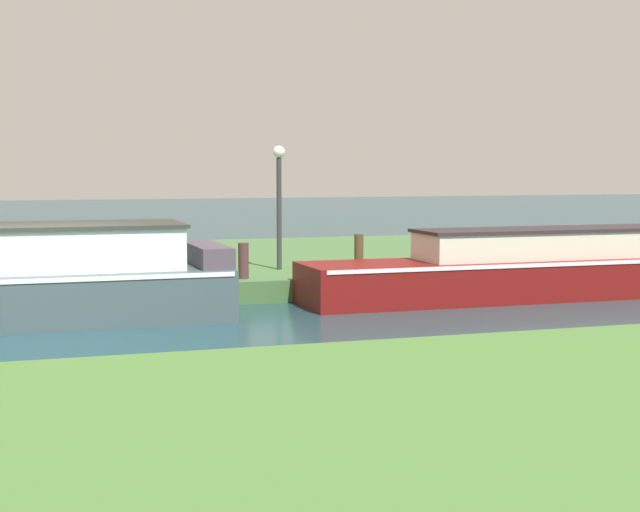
{
  "coord_description": "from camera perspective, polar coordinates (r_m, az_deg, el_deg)",
  "views": [
    {
      "loc": [
        -0.42,
        -14.32,
        2.41
      ],
      "look_at": [
        4.67,
        1.2,
        0.9
      ],
      "focal_mm": 53.72,
      "sensor_mm": 36.0,
      "label": 1
    }
  ],
  "objects": [
    {
      "name": "lamp_post",
      "position": [
        18.88,
        -2.46,
        3.95
      ],
      "size": [
        0.24,
        0.24,
        2.44
      ],
      "color": "#333338",
      "rests_on": "riverbank_far"
    },
    {
      "name": "maroon_narrowboat",
      "position": [
        18.68,
        15.14,
        -0.57
      ],
      "size": [
        10.38,
        1.66,
        1.3
      ],
      "color": "maroon",
      "rests_on": "ground_plane"
    },
    {
      "name": "ground_plane",
      "position": [
        14.53,
        -16.28,
        -4.48
      ],
      "size": [
        120.0,
        120.0,
        0.0
      ],
      "primitive_type": "plane",
      "color": "#1D4048"
    },
    {
      "name": "slate_barge",
      "position": [
        15.63,
        -16.73,
        -1.44
      ],
      "size": [
        6.46,
        2.36,
        1.53
      ],
      "color": "#3D5054",
      "rests_on": "ground_plane"
    },
    {
      "name": "riverbank_far",
      "position": [
        21.44,
        -16.92,
        -0.86
      ],
      "size": [
        72.0,
        10.0,
        0.4
      ],
      "primitive_type": "cube",
      "color": "#436B39",
      "rests_on": "ground_plane"
    },
    {
      "name": "mooring_post_far",
      "position": [
        18.05,
        2.33,
        0.1
      ],
      "size": [
        0.17,
        0.17,
        0.76
      ],
      "primitive_type": "cylinder",
      "color": "#4C3C23",
      "rests_on": "riverbank_far"
    },
    {
      "name": "mooring_post_near",
      "position": [
        17.41,
        -4.59,
        -0.29
      ],
      "size": [
        0.19,
        0.19,
        0.65
      ],
      "primitive_type": "cylinder",
      "color": "#4D2F2F",
      "rests_on": "riverbank_far"
    }
  ]
}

